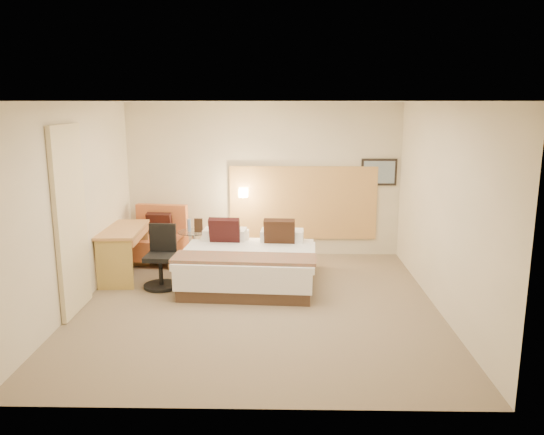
{
  "coord_description": "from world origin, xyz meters",
  "views": [
    {
      "loc": [
        0.33,
        -6.77,
        2.69
      ],
      "look_at": [
        0.18,
        0.77,
        1.05
      ],
      "focal_mm": 35.0,
      "sensor_mm": 36.0,
      "label": 1
    }
  ],
  "objects_px": {
    "desk": "(125,239)",
    "desk_chair": "(161,262)",
    "side_table": "(194,246)",
    "lounge_chair": "(158,240)",
    "bed": "(250,263)"
  },
  "relations": [
    {
      "from": "side_table",
      "to": "desk_chair",
      "type": "bearing_deg",
      "value": -105.92
    },
    {
      "from": "lounge_chair",
      "to": "desk",
      "type": "relative_size",
      "value": 0.77
    },
    {
      "from": "bed",
      "to": "lounge_chair",
      "type": "distance_m",
      "value": 1.96
    },
    {
      "from": "lounge_chair",
      "to": "side_table",
      "type": "xyz_separation_m",
      "value": [
        0.65,
        -0.2,
        -0.05
      ]
    },
    {
      "from": "lounge_chair",
      "to": "desk",
      "type": "xyz_separation_m",
      "value": [
        -0.31,
        -0.84,
        0.24
      ]
    },
    {
      "from": "desk_chair",
      "to": "side_table",
      "type": "bearing_deg",
      "value": 74.08
    },
    {
      "from": "desk",
      "to": "desk_chair",
      "type": "relative_size",
      "value": 1.4
    },
    {
      "from": "bed",
      "to": "side_table",
      "type": "xyz_separation_m",
      "value": [
        -1.0,
        0.86,
        0.01
      ]
    },
    {
      "from": "lounge_chair",
      "to": "side_table",
      "type": "bearing_deg",
      "value": -17.36
    },
    {
      "from": "lounge_chair",
      "to": "desk_chair",
      "type": "distance_m",
      "value": 1.32
    },
    {
      "from": "desk",
      "to": "desk_chair",
      "type": "bearing_deg",
      "value": -33.81
    },
    {
      "from": "bed",
      "to": "desk",
      "type": "height_order",
      "value": "bed"
    },
    {
      "from": "desk",
      "to": "desk_chair",
      "type": "xyz_separation_m",
      "value": [
        0.65,
        -0.44,
        -0.24
      ]
    },
    {
      "from": "side_table",
      "to": "lounge_chair",
      "type": "bearing_deg",
      "value": 162.64
    },
    {
      "from": "lounge_chair",
      "to": "desk",
      "type": "height_order",
      "value": "lounge_chair"
    }
  ]
}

